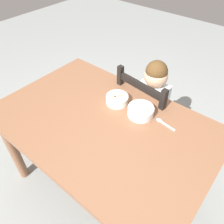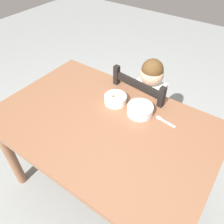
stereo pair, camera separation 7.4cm
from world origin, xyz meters
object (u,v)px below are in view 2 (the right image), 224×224
object	(u,v)px
dining_table	(104,133)
child_figure	(147,99)
dining_chair	(144,116)
spoon	(162,120)
bowl_of_carrots	(115,99)
bowl_of_peas	(140,109)

from	to	relation	value
dining_table	child_figure	xyz separation A→B (m)	(0.05, 0.49, -0.02)
dining_chair	spoon	world-z (taller)	dining_chair
dining_chair	bowl_of_carrots	xyz separation A→B (m)	(-0.09, -0.30, 0.34)
dining_chair	bowl_of_carrots	world-z (taller)	dining_chair
dining_chair	child_figure	bearing A→B (deg)	-50.90
dining_table	bowl_of_carrots	distance (m)	0.24
dining_table	child_figure	size ratio (longest dim) A/B	1.43
spoon	bowl_of_carrots	bearing A→B (deg)	-175.62
bowl_of_peas	dining_table	bearing A→B (deg)	-126.03
dining_table	bowl_of_peas	xyz separation A→B (m)	(0.14, 0.20, 0.13)
dining_table	child_figure	world-z (taller)	child_figure
bowl_of_carrots	bowl_of_peas	bearing A→B (deg)	-0.01
dining_table	bowl_of_peas	distance (m)	0.28
dining_chair	bowl_of_peas	bearing A→B (deg)	-71.63
dining_chair	child_figure	world-z (taller)	child_figure
bowl_of_peas	bowl_of_carrots	bearing A→B (deg)	179.99
dining_table	child_figure	bearing A→B (deg)	84.34
child_figure	spoon	distance (m)	0.38
child_figure	spoon	xyz separation A→B (m)	(0.24, -0.27, 0.13)
child_figure	spoon	size ratio (longest dim) A/B	6.85
dining_chair	spoon	xyz separation A→B (m)	(0.24, -0.27, 0.31)
dining_chair	spoon	bearing A→B (deg)	-48.64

